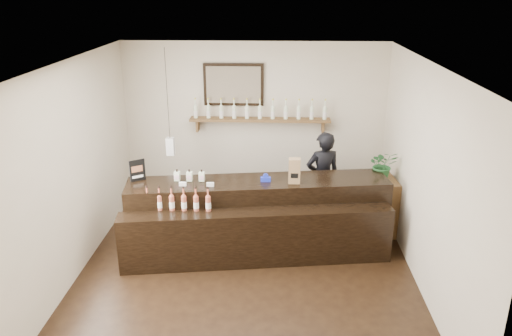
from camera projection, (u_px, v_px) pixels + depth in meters
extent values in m
plane|color=black|center=(246.00, 270.00, 6.82)|extent=(5.00, 5.00, 0.00)
plane|color=beige|center=(254.00, 123.00, 8.68)|extent=(4.50, 0.00, 4.50)
plane|color=beige|center=(226.00, 287.00, 4.00)|extent=(4.50, 0.00, 4.50)
plane|color=beige|center=(72.00, 172.00, 6.43)|extent=(0.00, 5.00, 5.00)
plane|color=beige|center=(424.00, 178.00, 6.25)|extent=(0.00, 5.00, 5.00)
plane|color=white|center=(245.00, 64.00, 5.85)|extent=(5.00, 5.00, 0.00)
cube|color=brown|center=(260.00, 120.00, 8.52)|extent=(2.40, 0.25, 0.04)
cube|color=brown|center=(198.00, 125.00, 8.63)|extent=(0.04, 0.20, 0.20)
cube|color=brown|center=(323.00, 127.00, 8.55)|extent=(0.04, 0.20, 0.20)
cube|color=black|center=(234.00, 85.00, 8.43)|extent=(1.02, 0.04, 0.72)
cube|color=#453A2C|center=(233.00, 85.00, 8.40)|extent=(0.92, 0.01, 0.62)
cube|color=white|center=(170.00, 146.00, 7.94)|extent=(0.12, 0.12, 0.28)
cylinder|color=black|center=(167.00, 94.00, 7.65)|extent=(0.01, 0.01, 1.41)
cylinder|color=#E4F5CD|center=(196.00, 112.00, 8.52)|extent=(0.07, 0.07, 0.20)
cone|color=#E4F5CD|center=(195.00, 105.00, 8.48)|extent=(0.07, 0.07, 0.05)
cylinder|color=#E4F5CD|center=(195.00, 101.00, 8.45)|extent=(0.02, 0.02, 0.07)
cylinder|color=gold|center=(195.00, 99.00, 8.44)|extent=(0.03, 0.03, 0.02)
cylinder|color=white|center=(196.00, 113.00, 8.53)|extent=(0.07, 0.07, 0.09)
cylinder|color=#E4F5CD|center=(208.00, 112.00, 8.51)|extent=(0.07, 0.07, 0.20)
cone|color=#E4F5CD|center=(208.00, 105.00, 8.47)|extent=(0.07, 0.07, 0.05)
cylinder|color=#E4F5CD|center=(208.00, 101.00, 8.45)|extent=(0.02, 0.02, 0.07)
cylinder|color=gold|center=(208.00, 99.00, 8.43)|extent=(0.03, 0.03, 0.02)
cylinder|color=white|center=(208.00, 113.00, 8.52)|extent=(0.07, 0.07, 0.09)
cylinder|color=#E4F5CD|center=(221.00, 112.00, 8.50)|extent=(0.07, 0.07, 0.20)
cone|color=#E4F5CD|center=(221.00, 105.00, 8.46)|extent=(0.07, 0.07, 0.05)
cylinder|color=#E4F5CD|center=(221.00, 102.00, 8.44)|extent=(0.02, 0.02, 0.07)
cylinder|color=gold|center=(221.00, 99.00, 8.42)|extent=(0.03, 0.03, 0.02)
cylinder|color=white|center=(221.00, 113.00, 8.51)|extent=(0.07, 0.07, 0.09)
cylinder|color=#E4F5CD|center=(234.00, 112.00, 8.49)|extent=(0.07, 0.07, 0.20)
cone|color=#E4F5CD|center=(234.00, 105.00, 8.45)|extent=(0.07, 0.07, 0.05)
cylinder|color=#E4F5CD|center=(234.00, 102.00, 8.43)|extent=(0.02, 0.02, 0.07)
cylinder|color=gold|center=(234.00, 99.00, 8.41)|extent=(0.03, 0.03, 0.02)
cylinder|color=white|center=(234.00, 114.00, 8.50)|extent=(0.07, 0.07, 0.09)
cylinder|color=#E4F5CD|center=(247.00, 113.00, 8.48)|extent=(0.07, 0.07, 0.20)
cone|color=#E4F5CD|center=(247.00, 105.00, 8.44)|extent=(0.07, 0.07, 0.05)
cylinder|color=#E4F5CD|center=(247.00, 102.00, 8.42)|extent=(0.02, 0.02, 0.07)
cylinder|color=gold|center=(247.00, 99.00, 8.40)|extent=(0.03, 0.03, 0.02)
cylinder|color=white|center=(247.00, 114.00, 8.49)|extent=(0.07, 0.07, 0.09)
cylinder|color=#E4F5CD|center=(260.00, 113.00, 8.48)|extent=(0.07, 0.07, 0.20)
cone|color=#E4F5CD|center=(260.00, 105.00, 8.43)|extent=(0.07, 0.07, 0.05)
cylinder|color=#E4F5CD|center=(260.00, 102.00, 8.41)|extent=(0.02, 0.02, 0.07)
cylinder|color=gold|center=(260.00, 99.00, 8.39)|extent=(0.03, 0.03, 0.02)
cylinder|color=white|center=(260.00, 114.00, 8.48)|extent=(0.07, 0.07, 0.09)
cylinder|color=#E4F5CD|center=(273.00, 113.00, 8.47)|extent=(0.07, 0.07, 0.20)
cone|color=#E4F5CD|center=(273.00, 105.00, 8.42)|extent=(0.07, 0.07, 0.05)
cylinder|color=#E4F5CD|center=(273.00, 102.00, 8.40)|extent=(0.02, 0.02, 0.07)
cylinder|color=gold|center=(273.00, 99.00, 8.39)|extent=(0.03, 0.03, 0.02)
cylinder|color=white|center=(273.00, 114.00, 8.47)|extent=(0.07, 0.07, 0.09)
cylinder|color=#E4F5CD|center=(286.00, 113.00, 8.46)|extent=(0.07, 0.07, 0.20)
cone|color=#E4F5CD|center=(286.00, 106.00, 8.41)|extent=(0.07, 0.07, 0.05)
cylinder|color=#E4F5CD|center=(286.00, 102.00, 8.39)|extent=(0.02, 0.02, 0.07)
cylinder|color=gold|center=(286.00, 99.00, 8.38)|extent=(0.03, 0.03, 0.02)
cylinder|color=white|center=(286.00, 114.00, 8.47)|extent=(0.07, 0.07, 0.09)
cylinder|color=#E4F5CD|center=(299.00, 113.00, 8.45)|extent=(0.07, 0.07, 0.20)
cone|color=#E4F5CD|center=(299.00, 106.00, 8.41)|extent=(0.07, 0.07, 0.05)
cylinder|color=#E4F5CD|center=(299.00, 102.00, 8.39)|extent=(0.02, 0.02, 0.07)
cylinder|color=gold|center=(299.00, 100.00, 8.37)|extent=(0.03, 0.03, 0.02)
cylinder|color=white|center=(299.00, 114.00, 8.46)|extent=(0.07, 0.07, 0.09)
cylinder|color=#E4F5CD|center=(312.00, 113.00, 8.44)|extent=(0.07, 0.07, 0.20)
cone|color=#E4F5CD|center=(312.00, 106.00, 8.40)|extent=(0.07, 0.07, 0.05)
cylinder|color=#E4F5CD|center=(312.00, 102.00, 8.38)|extent=(0.02, 0.02, 0.07)
cylinder|color=gold|center=(312.00, 100.00, 8.36)|extent=(0.03, 0.03, 0.02)
cylinder|color=white|center=(312.00, 114.00, 8.45)|extent=(0.07, 0.07, 0.09)
cylinder|color=#E4F5CD|center=(325.00, 113.00, 8.43)|extent=(0.07, 0.07, 0.20)
cone|color=#E4F5CD|center=(325.00, 106.00, 8.39)|extent=(0.07, 0.07, 0.05)
cylinder|color=#E4F5CD|center=(325.00, 103.00, 8.37)|extent=(0.02, 0.02, 0.07)
cylinder|color=gold|center=(325.00, 100.00, 8.35)|extent=(0.03, 0.03, 0.02)
cylinder|color=white|center=(325.00, 115.00, 8.44)|extent=(0.07, 0.07, 0.09)
cube|color=black|center=(258.00, 214.00, 7.29)|extent=(3.80, 1.16, 1.05)
cube|color=black|center=(257.00, 238.00, 6.87)|extent=(3.75, 0.84, 0.79)
cube|color=white|center=(183.00, 184.00, 6.92)|extent=(0.10, 0.04, 0.05)
cube|color=white|center=(210.00, 185.00, 6.90)|extent=(0.10, 0.04, 0.05)
cube|color=#DEE18A|center=(130.00, 205.00, 6.78)|extent=(0.12, 0.12, 0.12)
cube|color=#DEE18A|center=(129.00, 197.00, 6.74)|extent=(0.12, 0.12, 0.12)
cube|color=#E4F5CD|center=(177.00, 176.00, 7.08)|extent=(0.08, 0.08, 0.13)
cube|color=beige|center=(177.00, 177.00, 7.03)|extent=(0.07, 0.00, 0.06)
cylinder|color=black|center=(177.00, 170.00, 7.05)|extent=(0.02, 0.02, 0.03)
cube|color=#E4F5CD|center=(189.00, 176.00, 7.07)|extent=(0.08, 0.08, 0.13)
cube|color=beige|center=(189.00, 178.00, 7.03)|extent=(0.07, 0.00, 0.06)
cylinder|color=black|center=(189.00, 171.00, 7.04)|extent=(0.02, 0.02, 0.03)
cube|color=#E4F5CD|center=(202.00, 176.00, 7.07)|extent=(0.08, 0.08, 0.13)
cube|color=beige|center=(201.00, 178.00, 7.02)|extent=(0.07, 0.00, 0.06)
cylinder|color=black|center=(202.00, 171.00, 7.04)|extent=(0.02, 0.02, 0.03)
cylinder|color=#B5553D|center=(148.00, 203.00, 6.76)|extent=(0.07, 0.07, 0.20)
cone|color=#B5553D|center=(147.00, 194.00, 6.71)|extent=(0.07, 0.07, 0.05)
cylinder|color=#B5553D|center=(147.00, 190.00, 6.69)|extent=(0.02, 0.02, 0.07)
cylinder|color=black|center=(146.00, 187.00, 6.68)|extent=(0.03, 0.03, 0.02)
cylinder|color=white|center=(148.00, 204.00, 6.77)|extent=(0.07, 0.07, 0.09)
cylinder|color=#B5553D|center=(160.00, 203.00, 6.75)|extent=(0.07, 0.07, 0.20)
cone|color=#B5553D|center=(159.00, 194.00, 6.71)|extent=(0.07, 0.07, 0.05)
cylinder|color=#B5553D|center=(159.00, 190.00, 6.69)|extent=(0.02, 0.02, 0.07)
cylinder|color=black|center=(159.00, 187.00, 6.67)|extent=(0.03, 0.03, 0.02)
cylinder|color=white|center=(160.00, 204.00, 6.76)|extent=(0.07, 0.07, 0.09)
cylinder|color=#B5553D|center=(172.00, 203.00, 6.75)|extent=(0.07, 0.07, 0.20)
cone|color=#B5553D|center=(171.00, 195.00, 6.70)|extent=(0.07, 0.07, 0.05)
cylinder|color=#B5553D|center=(171.00, 190.00, 6.68)|extent=(0.02, 0.02, 0.07)
cylinder|color=black|center=(171.00, 187.00, 6.66)|extent=(0.03, 0.03, 0.02)
cylinder|color=white|center=(172.00, 205.00, 6.75)|extent=(0.07, 0.07, 0.09)
cylinder|color=#B5553D|center=(184.00, 203.00, 6.74)|extent=(0.07, 0.07, 0.20)
cone|color=#B5553D|center=(184.00, 195.00, 6.69)|extent=(0.07, 0.07, 0.05)
cylinder|color=#B5553D|center=(183.00, 191.00, 6.67)|extent=(0.02, 0.02, 0.07)
cylinder|color=black|center=(183.00, 187.00, 6.66)|extent=(0.03, 0.03, 0.02)
cylinder|color=white|center=(184.00, 205.00, 6.75)|extent=(0.07, 0.07, 0.09)
cylinder|color=#B5553D|center=(196.00, 204.00, 6.73)|extent=(0.07, 0.07, 0.20)
cone|color=#B5553D|center=(196.00, 195.00, 6.69)|extent=(0.07, 0.07, 0.05)
cylinder|color=#B5553D|center=(196.00, 191.00, 6.67)|extent=(0.02, 0.02, 0.07)
cylinder|color=black|center=(195.00, 188.00, 6.65)|extent=(0.03, 0.03, 0.02)
cylinder|color=white|center=(196.00, 205.00, 6.74)|extent=(0.07, 0.07, 0.09)
cylinder|color=#B5553D|center=(208.00, 204.00, 6.73)|extent=(0.07, 0.07, 0.20)
cone|color=#B5553D|center=(208.00, 195.00, 6.68)|extent=(0.07, 0.07, 0.05)
cylinder|color=#B5553D|center=(208.00, 191.00, 6.66)|extent=(0.02, 0.02, 0.07)
cylinder|color=black|center=(208.00, 188.00, 6.64)|extent=(0.03, 0.03, 0.02)
cylinder|color=white|center=(208.00, 205.00, 6.73)|extent=(0.07, 0.07, 0.09)
cube|color=black|center=(137.00, 170.00, 7.05)|extent=(0.20, 0.14, 0.31)
cube|color=#985837|center=(137.00, 169.00, 7.03)|extent=(0.13, 0.09, 0.09)
cube|color=white|center=(138.00, 177.00, 7.07)|extent=(0.13, 0.09, 0.04)
cube|color=#866040|center=(294.00, 171.00, 6.98)|extent=(0.17, 0.13, 0.36)
cube|color=black|center=(294.00, 176.00, 6.93)|extent=(0.10, 0.00, 0.07)
cube|color=#1C2DC4|center=(266.00, 179.00, 7.07)|extent=(0.14, 0.06, 0.07)
cylinder|color=#1C2DC4|center=(266.00, 176.00, 7.05)|extent=(0.08, 0.04, 0.08)
cube|color=brown|center=(379.00, 206.00, 7.76)|extent=(0.50, 0.65, 0.88)
imported|color=#27622E|center=(383.00, 165.00, 7.52)|extent=(0.44, 0.39, 0.46)
imported|color=black|center=(323.00, 172.00, 7.93)|extent=(0.72, 0.57, 1.73)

